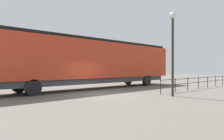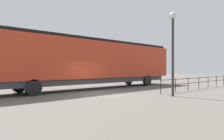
# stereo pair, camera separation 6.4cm
# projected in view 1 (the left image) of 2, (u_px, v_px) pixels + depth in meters

# --- Properties ---
(ground_plane) EXTENTS (120.00, 120.00, 0.00)m
(ground_plane) POSITION_uv_depth(u_px,v_px,m) (102.00, 94.00, 14.86)
(ground_plane) COLOR #666059
(locomotive) EXTENTS (2.94, 18.88, 4.37)m
(locomotive) POSITION_uv_depth(u_px,v_px,m) (98.00, 62.00, 19.10)
(locomotive) COLOR red
(locomotive) RESTS_ON ground_plane
(lamp_post) EXTENTS (0.44, 0.44, 5.46)m
(lamp_post) POSITION_uv_depth(u_px,v_px,m) (173.00, 41.00, 13.51)
(lamp_post) COLOR #2D2D2D
(lamp_post) RESTS_ON ground_plane
(platform_fence) EXTENTS (0.05, 11.89, 1.07)m
(platform_fence) POSITION_uv_depth(u_px,v_px,m) (198.00, 81.00, 18.62)
(platform_fence) COLOR black
(platform_fence) RESTS_ON ground_plane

